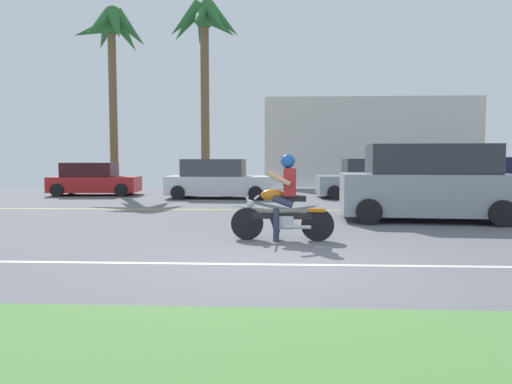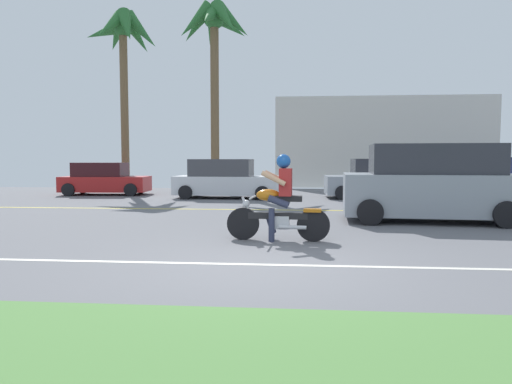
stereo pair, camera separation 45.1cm
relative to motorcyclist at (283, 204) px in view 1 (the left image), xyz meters
The scene contains 11 objects.
ground 1.14m from the motorcyclist, 95.87° to the left, with size 56.00×30.00×0.04m, color slate.
lane_line_near 2.24m from the motorcyclist, 92.39° to the right, with size 50.40×0.12×0.01m, color silver.
lane_line_far 5.48m from the motorcyclist, 90.93° to the left, with size 50.40×0.12×0.01m, color yellow.
motorcyclist is the anchor object (origin of this frame).
suv_nearby 4.95m from the motorcyclist, 39.79° to the left, with size 4.60×2.45×1.99m.
parked_car_0 13.68m from the motorcyclist, 127.05° to the left, with size 3.86×2.00×1.44m.
parked_car_1 10.05m from the motorcyclist, 104.67° to the left, with size 4.37×2.10×1.60m.
parked_car_2 10.81m from the motorcyclist, 70.18° to the left, with size 4.11×2.01×1.61m.
palm_tree_0 15.73m from the motorcyclist, 105.08° to the left, with size 3.82×3.94×9.25m.
palm_tree_1 17.22m from the motorcyclist, 121.28° to the left, with size 3.91×3.82×8.91m.
building_far 19.65m from the motorcyclist, 74.56° to the left, with size 12.08×4.00×5.06m, color beige.
Camera 1 is at (-0.02, -6.94, 1.62)m, focal length 32.35 mm.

